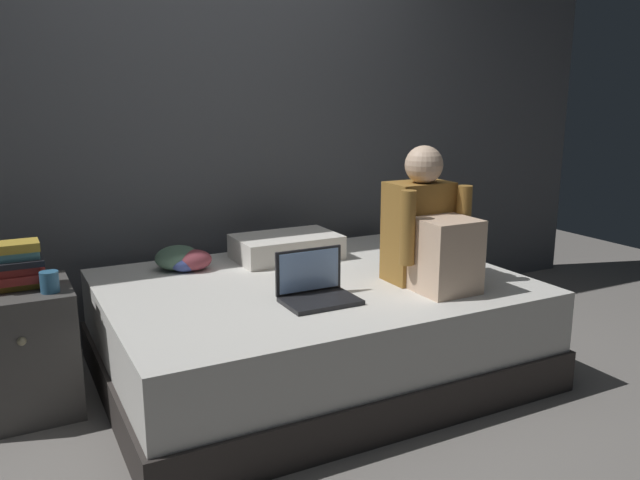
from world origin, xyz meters
TOP-DOWN VIEW (x-y plane):
  - ground_plane at (0.00, 0.00)m, footprint 8.00×8.00m
  - wall_back at (0.00, 1.20)m, footprint 5.60×0.10m
  - bed at (0.20, 0.30)m, footprint 2.00×1.50m
  - nightstand at (-1.10, 0.53)m, footprint 0.44×0.46m
  - person_sitting at (0.66, -0.01)m, footprint 0.39×0.44m
  - laptop at (0.07, 0.02)m, footprint 0.32×0.23m
  - pillow at (0.27, 0.75)m, footprint 0.56×0.36m
  - book_stack at (-1.09, 0.54)m, footprint 0.23×0.17m
  - mug at (-0.97, 0.41)m, footprint 0.08×0.08m
  - clothes_pile at (-0.30, 0.78)m, footprint 0.28×0.23m

SIDE VIEW (x-z plane):
  - ground_plane at x=0.00m, z-range 0.00..0.00m
  - bed at x=0.20m, z-range 0.00..0.48m
  - nightstand at x=-1.10m, z-range 0.00..0.56m
  - laptop at x=0.07m, z-range 0.43..0.65m
  - clothes_pile at x=-0.30m, z-range 0.48..0.60m
  - pillow at x=0.27m, z-range 0.48..0.61m
  - mug at x=-0.97m, z-range 0.56..0.65m
  - book_stack at x=-1.09m, z-range 0.56..0.76m
  - person_sitting at x=0.66m, z-range 0.40..1.06m
  - wall_back at x=0.00m, z-range 0.00..2.70m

